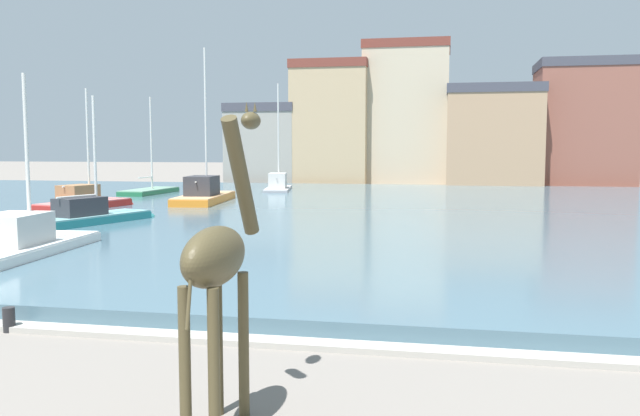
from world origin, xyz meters
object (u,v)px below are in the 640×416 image
(giraffe_statue, at_px, (218,261))
(sailboat_white, at_px, (30,247))
(sailboat_green, at_px, (153,193))
(sailboat_teal, at_px, (97,220))
(mooring_bollard, at_px, (9,320))
(sailboat_red, at_px, (90,205))
(sailboat_grey, at_px, (279,188))
(sailboat_orange, at_px, (207,198))

(giraffe_statue, relative_size, sailboat_white, 0.63)
(giraffe_statue, height_order, sailboat_green, sailboat_green)
(sailboat_teal, height_order, mooring_bollard, sailboat_teal)
(mooring_bollard, bearing_deg, sailboat_green, 110.74)
(sailboat_red, bearing_deg, sailboat_white, -66.04)
(mooring_bollard, bearing_deg, sailboat_grey, 96.35)
(sailboat_orange, xyz_separation_m, sailboat_red, (-4.79, -5.00, -0.09))
(sailboat_grey, height_order, sailboat_green, sailboat_grey)
(sailboat_white, relative_size, sailboat_red, 1.02)
(giraffe_statue, bearing_deg, sailboat_white, 134.47)
(giraffe_statue, xyz_separation_m, sailboat_grey, (-9.81, 40.24, -1.65))
(giraffe_statue, distance_m, sailboat_green, 39.44)
(sailboat_teal, distance_m, sailboat_red, 7.51)
(sailboat_white, distance_m, sailboat_green, 26.21)
(sailboat_grey, xyz_separation_m, sailboat_orange, (-1.53, -11.21, 0.09))
(sailboat_teal, distance_m, sailboat_orange, 11.33)
(giraffe_statue, relative_size, mooring_bollard, 8.73)
(sailboat_teal, bearing_deg, sailboat_white, -74.59)
(sailboat_grey, distance_m, sailboat_red, 17.40)
(sailboat_orange, bearing_deg, giraffe_statue, -68.66)
(sailboat_green, bearing_deg, sailboat_white, -72.74)
(sailboat_white, xyz_separation_m, sailboat_red, (-6.17, 13.88, 0.02))
(mooring_bollard, bearing_deg, sailboat_teal, 113.90)
(giraffe_statue, distance_m, mooring_bollard, 6.94)
(sailboat_green, relative_size, mooring_bollard, 14.52)
(giraffe_statue, height_order, sailboat_grey, sailboat_grey)
(sailboat_grey, bearing_deg, mooring_bollard, -83.65)
(sailboat_orange, height_order, mooring_bollard, sailboat_orange)
(sailboat_grey, xyz_separation_m, mooring_bollard, (4.10, -36.82, -0.33))
(giraffe_statue, bearing_deg, sailboat_green, 116.76)
(sailboat_green, xyz_separation_m, sailboat_red, (1.61, -11.15, 0.16))
(sailboat_grey, bearing_deg, sailboat_teal, -95.68)
(sailboat_red, bearing_deg, sailboat_teal, -57.08)
(sailboat_green, distance_m, sailboat_orange, 8.88)
(sailboat_teal, relative_size, sailboat_green, 0.95)
(giraffe_statue, xyz_separation_m, sailboat_white, (-9.96, 10.15, -1.67))
(giraffe_statue, height_order, sailboat_white, sailboat_white)
(giraffe_statue, xyz_separation_m, mooring_bollard, (-5.71, 3.41, -1.98))
(sailboat_white, bearing_deg, mooring_bollard, -57.72)
(sailboat_red, bearing_deg, mooring_bollard, -63.18)
(sailboat_red, xyz_separation_m, mooring_bollard, (10.42, -20.61, -0.33))
(sailboat_orange, relative_size, sailboat_red, 1.40)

